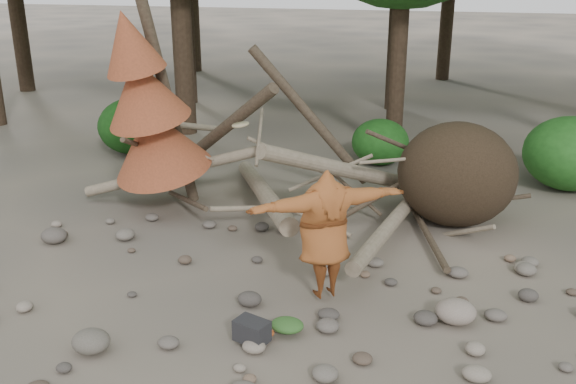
# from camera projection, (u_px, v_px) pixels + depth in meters

# --- Properties ---
(ground) EXTENTS (120.00, 120.00, 0.00)m
(ground) POSITION_uv_depth(u_px,v_px,m) (258.00, 321.00, 8.95)
(ground) COLOR #514C44
(ground) RESTS_ON ground
(deadfall_pile) EXTENTS (8.55, 5.24, 3.30)m
(deadfall_pile) POSITION_uv_depth(u_px,v_px,m) (425.00, 175.00, 12.02)
(deadfall_pile) COLOR #332619
(deadfall_pile) RESTS_ON ground
(dead_conifer) EXTENTS (2.06, 2.16, 4.35)m
(dead_conifer) POSITION_uv_depth(u_px,v_px,m) (148.00, 109.00, 12.02)
(dead_conifer) COLOR #4C3F30
(dead_conifer) RESTS_ON ground
(bush_left) EXTENTS (1.80, 1.80, 1.44)m
(bush_left) POSITION_uv_depth(u_px,v_px,m) (133.00, 126.00, 16.53)
(bush_left) COLOR #164713
(bush_left) RESTS_ON ground
(bush_mid) EXTENTS (1.40, 1.40, 1.12)m
(bush_mid) POSITION_uv_depth(u_px,v_px,m) (380.00, 142.00, 15.68)
(bush_mid) COLOR #1F5A1A
(bush_mid) RESTS_ON ground
(bush_right) EXTENTS (2.00, 2.00, 1.60)m
(bush_right) POSITION_uv_depth(u_px,v_px,m) (570.00, 153.00, 13.91)
(bush_right) COLOR #276B21
(bush_right) RESTS_ON ground
(frisbee_thrower) EXTENTS (2.69, 1.87, 2.41)m
(frisbee_thrower) POSITION_uv_depth(u_px,v_px,m) (325.00, 234.00, 9.20)
(frisbee_thrower) COLOR #944C21
(frisbee_thrower) RESTS_ON ground
(backpack) EXTENTS (0.51, 0.42, 0.29)m
(backpack) POSITION_uv_depth(u_px,v_px,m) (252.00, 335.00, 8.36)
(backpack) COLOR black
(backpack) RESTS_ON ground
(cloth_green) EXTENTS (0.45, 0.38, 0.17)m
(cloth_green) POSITION_uv_depth(u_px,v_px,m) (287.00, 328.00, 8.62)
(cloth_green) COLOR #2F5C25
(cloth_green) RESTS_ON ground
(cloth_orange) EXTENTS (0.29, 0.24, 0.11)m
(cloth_orange) POSITION_uv_depth(u_px,v_px,m) (264.00, 336.00, 8.50)
(cloth_orange) COLOR #A0441B
(cloth_orange) RESTS_ON ground
(boulder_front_left) EXTENTS (0.50, 0.45, 0.30)m
(boulder_front_left) POSITION_uv_depth(u_px,v_px,m) (91.00, 341.00, 8.21)
(boulder_front_left) COLOR #625C51
(boulder_front_left) RESTS_ON ground
(boulder_mid_right) EXTENTS (0.56, 0.51, 0.34)m
(boulder_mid_right) POSITION_uv_depth(u_px,v_px,m) (456.00, 311.00, 8.87)
(boulder_mid_right) COLOR gray
(boulder_mid_right) RESTS_ON ground
(boulder_mid_left) EXTENTS (0.46, 0.42, 0.28)m
(boulder_mid_left) POSITION_uv_depth(u_px,v_px,m) (54.00, 235.00, 11.39)
(boulder_mid_left) COLOR #57504A
(boulder_mid_left) RESTS_ON ground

